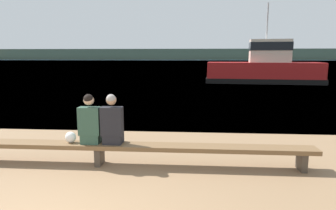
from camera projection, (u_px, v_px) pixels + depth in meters
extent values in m
plane|color=teal|center=(186.00, 61.00, 127.29)|extent=(240.00, 240.00, 0.00)
cube|color=#384233|center=(188.00, 54.00, 185.30)|extent=(600.00, 12.00, 6.53)
cube|color=brown|center=(99.00, 146.00, 6.32)|extent=(8.96, 0.43, 0.09)
cube|color=#42382D|center=(302.00, 161.00, 6.05)|extent=(0.12, 0.37, 0.37)
cube|color=#42382D|center=(100.00, 156.00, 6.36)|extent=(0.12, 0.37, 0.37)
cube|color=#2D4C3D|center=(92.00, 138.00, 6.37)|extent=(0.39, 0.35, 0.19)
cube|color=#2D4C3D|center=(90.00, 121.00, 6.23)|extent=(0.44, 0.22, 0.59)
sphere|color=tan|center=(89.00, 100.00, 6.16)|extent=(0.22, 0.22, 0.22)
sphere|color=black|center=(88.00, 99.00, 6.14)|extent=(0.20, 0.20, 0.20)
cube|color=black|center=(113.00, 139.00, 6.33)|extent=(0.39, 0.35, 0.19)
cube|color=black|center=(112.00, 121.00, 6.20)|extent=(0.44, 0.22, 0.60)
sphere|color=tan|center=(111.00, 100.00, 6.12)|extent=(0.21, 0.21, 0.21)
sphere|color=gray|center=(111.00, 99.00, 6.10)|extent=(0.19, 0.19, 0.19)
ellipsoid|color=white|center=(71.00, 137.00, 6.37)|extent=(0.23, 0.19, 0.24)
cube|color=#A81919|center=(263.00, 73.00, 25.60)|extent=(9.62, 3.87, 1.75)
cube|color=black|center=(263.00, 80.00, 25.71)|extent=(9.82, 4.00, 0.42)
cube|color=beige|center=(270.00, 51.00, 25.23)|extent=(3.44, 2.08, 1.91)
cube|color=black|center=(270.00, 46.00, 25.16)|extent=(3.51, 2.14, 0.69)
cylinder|color=#B2B2B7|center=(267.00, 21.00, 24.89)|extent=(0.14, 0.14, 2.97)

